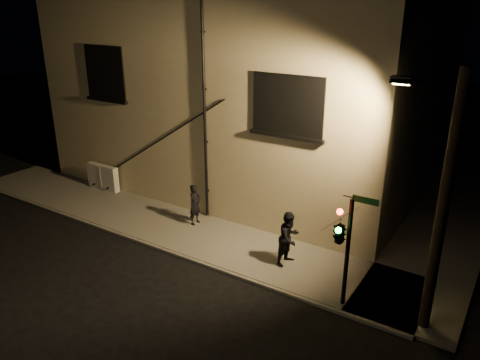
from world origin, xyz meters
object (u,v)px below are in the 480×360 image
Objects in this scene: traffic_signal at (341,232)px; streetlamp_pole at (440,200)px; utility_cabinet at (103,177)px; pedestrian_a at (195,205)px; pedestrian_b at (289,238)px.

streetlamp_pole is at bearing 11.01° from traffic_signal.
traffic_signal reaches higher than utility_cabinet.
traffic_signal reaches higher than pedestrian_a.
streetlamp_pole is at bearing -97.83° from pedestrian_a.
streetlamp_pole is (14.52, -2.07, 2.99)m from utility_cabinet.
utility_cabinet is 0.52× the size of traffic_signal.
traffic_signal is at bearing -104.69° from pedestrian_a.
traffic_signal is at bearing -109.35° from pedestrian_b.
pedestrian_a is 4.42m from pedestrian_b.
utility_cabinet is 14.97m from streetlamp_pole.
pedestrian_b is at bearing -96.78° from pedestrian_a.
streetlamp_pole reaches higher than pedestrian_b.
traffic_signal is at bearing -11.58° from utility_cabinet.
utility_cabinet is 10.22m from pedestrian_b.
pedestrian_a is at bearing 170.35° from streetlamp_pole.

